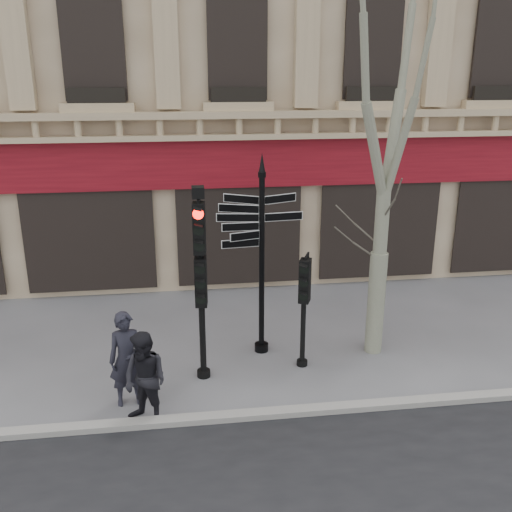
# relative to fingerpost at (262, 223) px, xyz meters

# --- Properties ---
(ground) EXTENTS (80.00, 80.00, 0.00)m
(ground) POSITION_rel_fingerpost_xyz_m (-0.08, -1.12, -2.94)
(ground) COLOR slate
(ground) RESTS_ON ground
(kerb) EXTENTS (80.00, 0.25, 0.12)m
(kerb) POSITION_rel_fingerpost_xyz_m (-0.08, -2.52, -2.88)
(kerb) COLOR gray
(kerb) RESTS_ON ground
(fingerpost) EXTENTS (1.96, 1.96, 4.38)m
(fingerpost) POSITION_rel_fingerpost_xyz_m (0.00, 0.00, 0.00)
(fingerpost) COLOR black
(fingerpost) RESTS_ON ground
(traffic_signal_main) EXTENTS (0.46, 0.35, 3.92)m
(traffic_signal_main) POSITION_rel_fingerpost_xyz_m (-1.32, -0.95, -0.47)
(traffic_signal_main) COLOR black
(traffic_signal_main) RESTS_ON ground
(traffic_signal_secondary) EXTENTS (0.48, 0.42, 2.37)m
(traffic_signal_secondary) POSITION_rel_fingerpost_xyz_m (0.76, -0.76, -1.29)
(traffic_signal_secondary) COLOR black
(traffic_signal_secondary) RESTS_ON ground
(plane_tree) EXTENTS (3.32, 3.32, 8.82)m
(plane_tree) POSITION_rel_fingerpost_xyz_m (2.45, -0.33, 3.25)
(plane_tree) COLOR gray
(plane_tree) RESTS_ON ground
(pedestrian_a) EXTENTS (0.73, 0.54, 1.82)m
(pedestrian_a) POSITION_rel_fingerpost_xyz_m (-2.74, -1.72, -2.03)
(pedestrian_a) COLOR black
(pedestrian_a) RESTS_ON ground
(pedestrian_b) EXTENTS (1.06, 1.03, 1.73)m
(pedestrian_b) POSITION_rel_fingerpost_xyz_m (-2.38, -2.42, -2.08)
(pedestrian_b) COLOR black
(pedestrian_b) RESTS_ON ground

